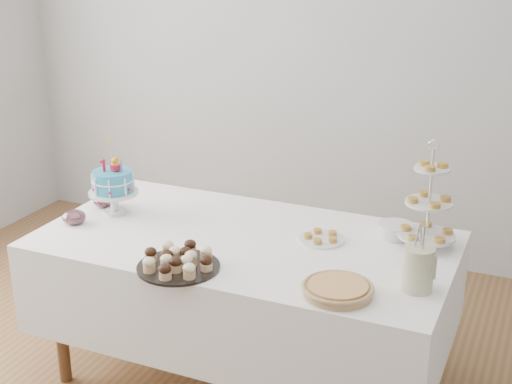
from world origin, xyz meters
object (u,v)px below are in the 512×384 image
at_px(cupcake_tray, 178,260).
at_px(utensil_pitcher, 418,267).
at_px(birthday_cake, 114,194).
at_px(jam_bowl_a, 74,217).
at_px(jam_bowl_b, 104,201).
at_px(pie, 338,289).
at_px(plate_stack, 396,230).
at_px(pastry_plate, 322,238).
at_px(tiered_stand, 429,203).
at_px(table, 245,282).

distance_m(cupcake_tray, utensil_pitcher, 0.99).
bearing_deg(cupcake_tray, birthday_cake, 145.00).
relative_size(jam_bowl_a, utensil_pitcher, 0.41).
bearing_deg(cupcake_tray, jam_bowl_b, 145.88).
xyz_separation_m(pie, jam_bowl_b, (-1.41, 0.44, 0.01)).
bearing_deg(plate_stack, pastry_plate, -149.08).
relative_size(pie, pastry_plate, 1.34).
relative_size(cupcake_tray, pie, 1.23).
bearing_deg(plate_stack, jam_bowl_a, -162.39).
height_order(tiered_stand, jam_bowl_a, tiered_stand).
distance_m(pie, jam_bowl_b, 1.47).
xyz_separation_m(cupcake_tray, tiered_stand, (0.92, 0.64, 0.17)).
bearing_deg(plate_stack, tiered_stand, -20.65).
distance_m(table, birthday_cake, 0.81).
height_order(pie, tiered_stand, tiered_stand).
distance_m(tiered_stand, utensil_pitcher, 0.45).
bearing_deg(plate_stack, jam_bowl_b, -171.64).
xyz_separation_m(jam_bowl_b, utensil_pitcher, (1.68, -0.27, 0.07)).
bearing_deg(jam_bowl_b, pastry_plate, 1.78).
bearing_deg(pie, plate_stack, 83.50).
relative_size(table, jam_bowl_b, 16.75).
xyz_separation_m(birthday_cake, jam_bowl_a, (-0.10, -0.20, -0.07)).
height_order(plate_stack, pastry_plate, plate_stack).
bearing_deg(pastry_plate, tiered_stand, 15.30).
height_order(table, birthday_cake, birthday_cake).
xyz_separation_m(table, pastry_plate, (0.34, 0.12, 0.24)).
height_order(tiered_stand, plate_stack, tiered_stand).
relative_size(tiered_stand, utensil_pitcher, 1.80).
height_order(pie, jam_bowl_a, jam_bowl_a).
xyz_separation_m(cupcake_tray, pastry_plate, (0.46, 0.52, -0.03)).
relative_size(table, plate_stack, 11.64).
bearing_deg(table, plate_stack, 25.19).
bearing_deg(tiered_stand, jam_bowl_b, -174.38).
distance_m(pie, plate_stack, 0.66).
bearing_deg(utensil_pitcher, table, 164.03).
bearing_deg(pastry_plate, cupcake_tray, -131.76).
xyz_separation_m(pastry_plate, jam_bowl_b, (-1.18, -0.04, 0.02)).
distance_m(cupcake_tray, pastry_plate, 0.70).
relative_size(birthday_cake, cupcake_tray, 1.08).
distance_m(birthday_cake, cupcake_tray, 0.75).
bearing_deg(utensil_pitcher, birthday_cake, 168.89).
bearing_deg(plate_stack, utensil_pitcher, -67.82).
relative_size(cupcake_tray, tiered_stand, 0.70).
bearing_deg(table, jam_bowl_b, 174.31).
bearing_deg(table, pie, -32.28).
xyz_separation_m(birthday_cake, cupcake_tray, (0.61, -0.43, -0.07)).
distance_m(plate_stack, utensil_pitcher, 0.53).
xyz_separation_m(cupcake_tray, utensil_pitcher, (0.97, 0.21, 0.06)).
bearing_deg(birthday_cake, jam_bowl_a, -142.00).
bearing_deg(jam_bowl_a, birthday_cake, 62.41).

